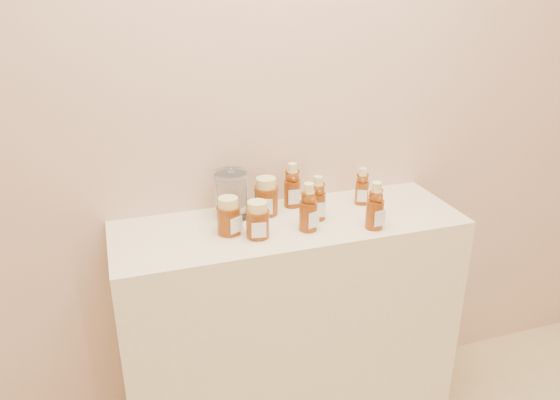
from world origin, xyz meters
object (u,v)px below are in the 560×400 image
object	(u,v)px
bear_bottle_back_left	(292,182)
honey_jar_left	(229,216)
bear_bottle_front_left	(308,204)
display_table	(289,331)
glass_canister	(232,193)

from	to	relation	value
bear_bottle_back_left	honey_jar_left	xyz separation A→B (m)	(-0.27, -0.14, -0.03)
bear_bottle_front_left	honey_jar_left	size ratio (longest dim) A/B	1.49
display_table	bear_bottle_front_left	distance (m)	0.55
glass_canister	honey_jar_left	bearing A→B (deg)	-108.47
display_table	bear_bottle_back_left	xyz separation A→B (m)	(0.05, 0.13, 0.54)
display_table	bear_bottle_back_left	bearing A→B (deg)	68.16
display_table	glass_canister	world-z (taller)	glass_canister
display_table	honey_jar_left	xyz separation A→B (m)	(-0.22, -0.02, 0.51)
bear_bottle_front_left	bear_bottle_back_left	bearing A→B (deg)	68.61
honey_jar_left	glass_canister	bearing A→B (deg)	46.59
bear_bottle_front_left	glass_canister	bearing A→B (deg)	123.69
bear_bottle_front_left	honey_jar_left	world-z (taller)	bear_bottle_front_left
bear_bottle_front_left	display_table	bearing A→B (deg)	98.94
bear_bottle_back_left	honey_jar_left	bearing A→B (deg)	-146.61
display_table	glass_canister	xyz separation A→B (m)	(-0.18, 0.10, 0.54)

